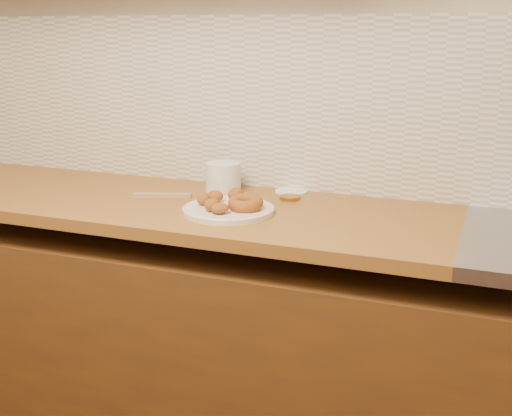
% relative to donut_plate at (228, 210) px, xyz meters
% --- Properties ---
extents(wall_back, '(4.00, 0.02, 2.70)m').
position_rel_donut_plate_xyz_m(wall_back, '(0.19, 0.38, 0.44)').
color(wall_back, beige).
rests_on(wall_back, ground).
extents(base_cabinet, '(3.60, 0.60, 0.77)m').
position_rel_donut_plate_xyz_m(base_cabinet, '(0.19, 0.07, -0.52)').
color(base_cabinet, '#5A3311').
rests_on(base_cabinet, floor).
extents(butcher_block, '(2.30, 0.62, 0.04)m').
position_rel_donut_plate_xyz_m(butcher_block, '(-0.46, 0.07, -0.03)').
color(butcher_block, brown).
rests_on(butcher_block, base_cabinet).
extents(backsplash, '(3.60, 0.02, 0.60)m').
position_rel_donut_plate_xyz_m(backsplash, '(0.19, 0.37, 0.29)').
color(backsplash, silver).
rests_on(backsplash, wall_back).
extents(donut_plate, '(0.29, 0.29, 0.02)m').
position_rel_donut_plate_xyz_m(donut_plate, '(0.00, 0.00, 0.00)').
color(donut_plate, silver).
rests_on(donut_plate, butcher_block).
extents(ring_donut, '(0.13, 0.13, 0.05)m').
position_rel_donut_plate_xyz_m(ring_donut, '(0.06, 0.00, 0.03)').
color(ring_donut, '#A05D16').
rests_on(ring_donut, donut_plate).
extents(fried_dough_chunks, '(0.15, 0.22, 0.05)m').
position_rel_donut_plate_xyz_m(fried_dough_chunks, '(-0.03, 0.01, 0.03)').
color(fried_dough_chunks, '#A05D16').
rests_on(fried_dough_chunks, donut_plate).
extents(plastic_tub, '(0.15, 0.15, 0.10)m').
position_rel_donut_plate_xyz_m(plastic_tub, '(-0.12, 0.24, 0.04)').
color(plastic_tub, silver).
rests_on(plastic_tub, butcher_block).
extents(tub_lid, '(0.15, 0.15, 0.01)m').
position_rel_donut_plate_xyz_m(tub_lid, '(0.10, 0.31, -0.00)').
color(tub_lid, white).
rests_on(tub_lid, butcher_block).
extents(brass_jar_lid, '(0.08, 0.08, 0.01)m').
position_rel_donut_plate_xyz_m(brass_jar_lid, '(0.13, 0.22, -0.00)').
color(brass_jar_lid, olive).
rests_on(brass_jar_lid, butcher_block).
extents(wooden_utensil, '(0.19, 0.09, 0.02)m').
position_rel_donut_plate_xyz_m(wooden_utensil, '(-0.28, 0.09, -0.00)').
color(wooden_utensil, '#A47F56').
rests_on(wooden_utensil, butcher_block).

